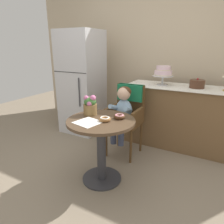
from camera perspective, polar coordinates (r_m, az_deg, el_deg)
ground_plane at (r=2.48m, az=-2.81°, el=-18.01°), size 8.00×8.00×0.00m
back_wall at (r=3.71m, az=12.41°, el=15.93°), size 4.80×0.10×2.70m
cafe_table at (r=2.22m, az=-3.01°, el=-7.31°), size 0.72×0.72×0.72m
wicker_chair at (r=2.81m, az=4.35°, el=1.03°), size 0.42×0.45×0.95m
seated_child at (r=2.66m, az=2.99°, el=0.96°), size 0.27×0.32×0.73m
paper_napkin at (r=2.07m, az=-6.70°, el=-2.86°), size 0.28×0.28×0.00m
donut_front at (r=2.16m, az=2.07°, el=-1.22°), size 0.12×0.12×0.04m
donut_mid at (r=2.09m, az=-2.00°, el=-1.92°), size 0.12×0.12×0.04m
flower_vase at (r=2.27m, az=-6.07°, el=1.97°), size 0.15×0.15×0.23m
display_counter at (r=3.21m, az=17.94°, el=-1.12°), size 1.56×0.62×0.90m
tiered_cake_stand at (r=3.13m, az=14.02°, el=10.68°), size 0.30×0.30×0.28m
round_layer_cake at (r=3.06m, az=22.56°, el=7.21°), size 0.20×0.20×0.14m
refrigerator at (r=3.56m, az=-8.38°, el=7.98°), size 0.64×0.63×1.70m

